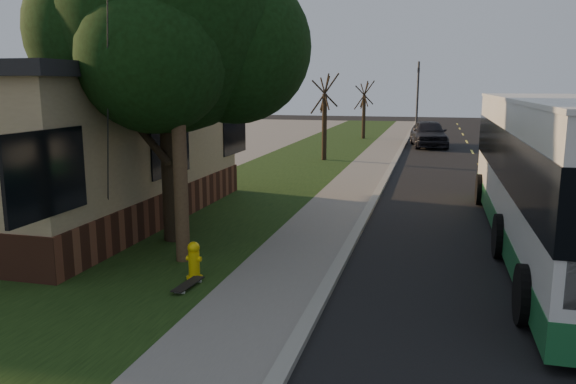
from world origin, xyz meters
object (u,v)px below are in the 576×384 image
object	(u,v)px
skateboarder	(178,206)
utility_pole	(175,42)
bare_tree_far	(364,111)
dumpster	(177,170)
fire_hydrant	(194,260)
traffic_signal	(418,93)
skateboard_main	(188,285)
transit_bus	(563,170)
leafy_tree	(172,24)
distant_car	(429,133)
bare_tree_near	(324,118)

from	to	relation	value
skateboarder	utility_pole	bearing A→B (deg)	148.63
bare_tree_far	dumpster	xyz separation A→B (m)	(-4.11, -21.33, -1.24)
utility_pole	fire_hydrant	bearing A→B (deg)	-54.62
utility_pole	dumpster	world-z (taller)	utility_pole
traffic_signal	skateboard_main	distance (m)	34.78
transit_bus	leafy_tree	bearing A→B (deg)	-170.01
skateboarder	distant_car	distance (m)	24.31
utility_pole	bare_tree_near	xyz separation A→B (m)	(-0.19, 17.01, -2.48)
distant_car	transit_bus	bearing A→B (deg)	-89.64
bare_tree_far	skateboarder	distance (m)	27.46
traffic_signal	transit_bus	distance (m)	30.11
traffic_signal	dumpster	distance (m)	26.55
fire_hydrant	utility_pole	world-z (taller)	utility_pole
bare_tree_far	skateboard_main	bearing A→B (deg)	-89.06
traffic_signal	skateboard_main	world-z (taller)	traffic_signal
bare_tree_far	transit_bus	xyz separation A→B (m)	(7.71, -25.79, -0.13)
transit_bus	skateboarder	world-z (taller)	transit_bus
skateboard_main	utility_pole	bearing A→B (deg)	118.02
utility_pole	leafy_tree	size ratio (longest dim) A/B	1.16
traffic_signal	dumpster	xyz separation A→B (m)	(-7.61, -25.33, -2.40)
fire_hydrant	bare_tree_far	bearing A→B (deg)	90.76
skateboard_main	distant_car	bearing A→B (deg)	81.50
bare_tree_near	skateboard_main	world-z (taller)	bare_tree_near
bare_tree_near	skateboarder	distance (m)	15.48
utility_pole	skateboard_main	xyz separation A→B (m)	(0.81, -1.51, -4.50)
traffic_signal	skateboard_main	bearing A→B (deg)	-94.97
leafy_tree	skateboarder	distance (m)	4.28
bare_tree_near	bare_tree_far	bearing A→B (deg)	87.61
bare_tree_far	skateboard_main	size ratio (longest dim) A/B	4.43
fire_hydrant	transit_bus	distance (m)	8.56
bare_tree_far	skateboarder	bearing A→B (deg)	-92.41
utility_pole	dumpster	bearing A→B (deg)	116.36
bare_tree_near	traffic_signal	bearing A→B (deg)	75.96
skateboard_main	bare_tree_far	bearing A→B (deg)	90.94
bare_tree_near	skateboard_main	xyz separation A→B (m)	(1.00, -18.52, -2.02)
leafy_tree	skateboarder	world-z (taller)	leafy_tree
fire_hydrant	transit_bus	world-z (taller)	transit_bus
leafy_tree	dumpster	distance (m)	8.02
fire_hydrant	skateboard_main	bearing A→B (deg)	-79.11
bare_tree_far	utility_pole	bearing A→B (deg)	-90.60
utility_pole	traffic_signal	distance (m)	33.26
transit_bus	utility_pole	bearing A→B (deg)	-158.11
leafy_tree	distant_car	distance (m)	24.64
skateboard_main	bare_tree_near	bearing A→B (deg)	93.09
fire_hydrant	distant_car	distance (m)	26.55
utility_pole	leafy_tree	xyz separation A→B (m)	(-0.87, 1.66, 0.54)
bare_tree_near	dumpster	world-z (taller)	bare_tree_near
utility_pole	skateboarder	bearing A→B (deg)	118.09
fire_hydrant	transit_bus	xyz separation A→B (m)	(7.31, 4.21, 1.44)
fire_hydrant	bare_tree_near	world-z (taller)	bare_tree_near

